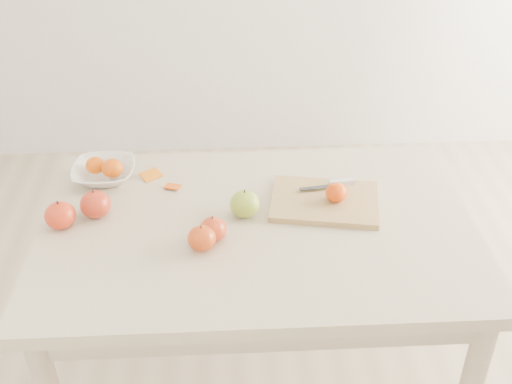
{
  "coord_description": "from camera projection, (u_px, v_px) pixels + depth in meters",
  "views": [
    {
      "loc": [
        -0.08,
        -1.42,
        1.79
      ],
      "look_at": [
        0.0,
        0.05,
        0.82
      ],
      "focal_mm": 45.0,
      "sensor_mm": 36.0,
      "label": 1
    }
  ],
  "objects": [
    {
      "name": "bowl_tangerine_far",
      "position": [
        112.0,
        168.0,
        1.92
      ],
      "size": [
        0.06,
        0.06,
        0.06
      ],
      "primitive_type": "ellipsoid",
      "color": "#D15B07",
      "rests_on": "fruit_bowl"
    },
    {
      "name": "cutting_board",
      "position": [
        324.0,
        201.0,
        1.84
      ],
      "size": [
        0.34,
        0.27,
        0.02
      ],
      "primitive_type": "cube",
      "rotation": [
        0.0,
        0.0,
        -0.18
      ],
      "color": "tan",
      "rests_on": "table"
    },
    {
      "name": "fruit_bowl",
      "position": [
        104.0,
        173.0,
        1.94
      ],
      "size": [
        0.19,
        0.19,
        0.05
      ],
      "primitive_type": "imported",
      "color": "white",
      "rests_on": "table"
    },
    {
      "name": "orange_peel_a",
      "position": [
        151.0,
        176.0,
        1.96
      ],
      "size": [
        0.07,
        0.07,
        0.01
      ],
      "primitive_type": "cube",
      "rotation": [
        0.21,
        0.0,
        0.63
      ],
      "color": "orange",
      "rests_on": "table"
    },
    {
      "name": "bowl_tangerine_near",
      "position": [
        95.0,
        165.0,
        1.94
      ],
      "size": [
        0.06,
        0.06,
        0.05
      ],
      "primitive_type": "ellipsoid",
      "color": "#CC5507",
      "rests_on": "fruit_bowl"
    },
    {
      "name": "paring_knife",
      "position": [
        337.0,
        183.0,
        1.89
      ],
      "size": [
        0.17,
        0.06,
        0.01
      ],
      "color": "white",
      "rests_on": "cutting_board"
    },
    {
      "name": "apple_red_c",
      "position": [
        202.0,
        238.0,
        1.65
      ],
      "size": [
        0.07,
        0.07,
        0.07
      ],
      "primitive_type": "ellipsoid",
      "color": "maroon",
      "rests_on": "table"
    },
    {
      "name": "apple_red_a",
      "position": [
        95.0,
        204.0,
        1.77
      ],
      "size": [
        0.09,
        0.09,
        0.08
      ],
      "primitive_type": "ellipsoid",
      "color": "maroon",
      "rests_on": "table"
    },
    {
      "name": "board_tangerine",
      "position": [
        336.0,
        193.0,
        1.81
      ],
      "size": [
        0.06,
        0.06,
        0.05
      ],
      "primitive_type": "ellipsoid",
      "color": "#CF4607",
      "rests_on": "cutting_board"
    },
    {
      "name": "table",
      "position": [
        257.0,
        251.0,
        1.82
      ],
      "size": [
        1.2,
        0.8,
        0.75
      ],
      "color": "beige",
      "rests_on": "ground"
    },
    {
      "name": "orange_peel_b",
      "position": [
        173.0,
        187.0,
        1.91
      ],
      "size": [
        0.05,
        0.05,
        0.01
      ],
      "primitive_type": "cube",
      "rotation": [
        -0.14,
        0.0,
        -0.31
      ],
      "color": "#D2500E",
      "rests_on": "table"
    },
    {
      "name": "apple_red_e",
      "position": [
        213.0,
        229.0,
        1.68
      ],
      "size": [
        0.07,
        0.07,
        0.07
      ],
      "primitive_type": "ellipsoid",
      "color": "maroon",
      "rests_on": "table"
    },
    {
      "name": "apple_green",
      "position": [
        245.0,
        204.0,
        1.78
      ],
      "size": [
        0.08,
        0.08,
        0.08
      ],
      "primitive_type": "ellipsoid",
      "color": "#5A8A1C",
      "rests_on": "table"
    },
    {
      "name": "apple_red_d",
      "position": [
        60.0,
        215.0,
        1.73
      ],
      "size": [
        0.08,
        0.08,
        0.08
      ],
      "primitive_type": "ellipsoid",
      "color": "#9F0613",
      "rests_on": "table"
    }
  ]
}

